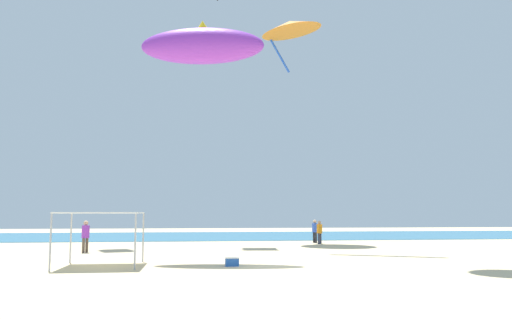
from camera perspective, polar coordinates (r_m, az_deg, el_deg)
name	(u,v)px	position (r m, az deg, el deg)	size (l,w,h in m)	color
ground	(284,269)	(20.80, 3.18, -12.29)	(110.00, 110.00, 0.10)	beige
ocean_strip	(229,236)	(49.88, -3.06, -8.61)	(110.00, 19.44, 0.03)	teal
canopy_tent	(102,215)	(22.23, -17.20, -5.96)	(3.26, 3.36, 2.24)	#B2B2B7
person_near_tent	(86,234)	(30.04, -18.87, -7.97)	(0.42, 0.45, 1.79)	brown
person_leftmost	(315,229)	(38.18, 6.73, -7.85)	(0.41, 0.45, 1.72)	black
person_central	(319,230)	(36.71, 7.26, -7.97)	(0.40, 0.40, 1.66)	#33384C
cooler_box	(232,262)	(21.29, -2.75, -11.54)	(0.57, 0.37, 0.35)	blue
kite_delta_orange	(291,26)	(42.35, 3.96, 14.96)	(6.37, 6.33, 4.14)	orange
kite_inflatable_purple	(202,46)	(26.29, -6.13, 12.85)	(6.62, 3.37, 2.58)	purple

